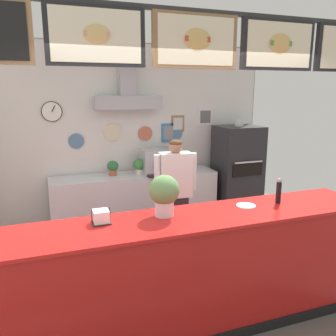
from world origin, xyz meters
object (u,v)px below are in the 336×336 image
basil_vase (164,194)px  napkin_holder (101,217)px  potted_oregano (140,166)px  potted_basil (185,161)px  shop_worker (175,197)px  pepper_grinder (279,191)px  condiment_plate (246,206)px  potted_sage (113,167)px  pizza_oven (237,173)px  espresso_machine (157,161)px

basil_vase → napkin_holder: 0.57m
potted_oregano → potted_basil: size_ratio=0.95×
shop_worker → pepper_grinder: (0.61, -1.22, 0.36)m
napkin_holder → basil_vase: bearing=-1.5°
napkin_holder → condiment_plate: bearing=-1.9°
shop_worker → potted_sage: shop_worker is taller
condiment_plate → napkin_holder: (-1.37, 0.05, 0.05)m
pizza_oven → pepper_grinder: 2.46m
napkin_holder → shop_worker: bearing=46.4°
potted_basil → napkin_holder: bearing=-126.4°
pizza_oven → potted_sage: 2.09m
pizza_oven → potted_oregano: size_ratio=6.78×
pizza_oven → shop_worker: 1.83m
pizza_oven → shop_worker: size_ratio=1.07×
potted_basil → napkin_holder: napkin_holder is taller
shop_worker → napkin_holder: 1.63m
shop_worker → condiment_plate: bearing=107.4°
napkin_holder → pizza_oven: bearing=40.0°
condiment_plate → potted_basil: bearing=81.5°
potted_sage → napkin_holder: (-0.55, -2.37, 0.12)m
pizza_oven → condiment_plate: 2.58m
basil_vase → pepper_grinder: size_ratio=1.48×
pepper_grinder → basil_vase: bearing=177.8°
napkin_holder → potted_basil: bearing=53.6°
potted_basil → espresso_machine: bearing=-176.0°
shop_worker → potted_basil: bearing=-112.3°
potted_oregano → espresso_machine: bearing=1.1°
espresso_machine → napkin_holder: espresso_machine is taller
condiment_plate → pizza_oven: bearing=60.9°
pizza_oven → basil_vase: pizza_oven is taller
pizza_oven → potted_basil: size_ratio=6.42×
condiment_plate → shop_worker: bearing=102.1°
condiment_plate → pepper_grinder: (0.35, -0.01, 0.12)m
potted_oregano → basil_vase: basil_vase is taller
espresso_machine → pepper_grinder: bearing=-78.5°
potted_oregano → pepper_grinder: size_ratio=1.00×
potted_basil → basil_vase: bearing=-116.5°
condiment_plate → pepper_grinder: bearing=-2.4°
basil_vase → pepper_grinder: 1.17m
potted_basil → pepper_grinder: size_ratio=1.05×
pizza_oven → potted_sage: pizza_oven is taller
potted_sage → potted_basil: bearing=-1.6°
potted_basil → basil_vase: size_ratio=0.71×
potted_sage → pepper_grinder: 2.70m
potted_basil → potted_sage: bearing=178.4°
basil_vase → potted_oregano: bearing=80.2°
potted_sage → pizza_oven: bearing=-4.8°
shop_worker → napkin_holder: shop_worker is taller
condiment_plate → basil_vase: basil_vase is taller
condiment_plate → napkin_holder: napkin_holder is taller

